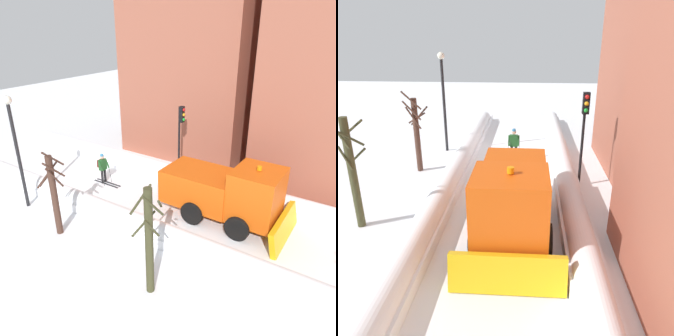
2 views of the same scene
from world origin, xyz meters
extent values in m
plane|color=white|center=(0.00, 10.00, 0.00)|extent=(80.00, 80.00, 0.00)
cube|color=white|center=(-2.61, 10.00, 0.25)|extent=(1.10, 36.00, 0.50)
cylinder|color=white|center=(-2.61, 10.00, 0.50)|extent=(0.90, 34.20, 0.90)
cube|color=white|center=(2.61, 10.00, 0.21)|extent=(1.10, 36.00, 0.43)
cylinder|color=white|center=(2.61, 10.00, 0.43)|extent=(0.90, 34.20, 0.90)
cube|color=#DB510F|center=(-0.40, 7.37, 1.40)|extent=(2.30, 3.40, 1.60)
cube|color=#DB510F|center=(-0.40, 10.07, 1.75)|extent=(2.20, 2.00, 2.30)
cube|color=black|center=(-0.40, 11.03, 2.26)|extent=(1.85, 0.06, 1.01)
cube|color=gold|center=(-0.40, 11.42, 0.55)|extent=(3.20, 0.46, 1.13)
cylinder|color=orange|center=(-0.40, 10.07, 3.02)|extent=(0.20, 0.20, 0.18)
cylinder|color=black|center=(-1.55, 9.77, 0.55)|extent=(0.25, 1.10, 1.10)
cylinder|color=black|center=(0.75, 9.77, 0.55)|extent=(0.25, 1.10, 1.10)
cylinder|color=black|center=(-1.55, 7.57, 0.55)|extent=(0.25, 1.10, 1.10)
cylinder|color=black|center=(0.75, 7.57, 0.55)|extent=(0.25, 1.10, 1.10)
cylinder|color=black|center=(-0.20, 1.20, 0.41)|extent=(0.14, 0.14, 0.82)
cylinder|color=black|center=(0.02, 1.20, 0.41)|extent=(0.14, 0.14, 0.82)
cube|color=#1E5123|center=(-0.09, 1.20, 1.13)|extent=(0.42, 0.26, 0.62)
cube|color=#591E19|center=(-0.09, 0.99, 1.16)|extent=(0.32, 0.16, 0.44)
sphere|color=tan|center=(-0.09, 1.20, 1.60)|extent=(0.24, 0.24, 0.24)
sphere|color=teal|center=(-0.09, 1.20, 1.70)|extent=(0.22, 0.22, 0.22)
cylinder|color=#1E5123|center=(-0.35, 1.30, 1.16)|extent=(0.09, 0.33, 0.56)
cylinder|color=#1E5123|center=(0.17, 1.30, 1.16)|extent=(0.09, 0.33, 0.56)
cube|color=black|center=(-0.20, 1.45, 0.01)|extent=(0.09, 1.80, 0.03)
cube|color=black|center=(0.02, 1.45, 0.01)|extent=(0.09, 1.80, 0.03)
cylinder|color=#262628|center=(-0.39, 1.42, 0.60)|extent=(0.02, 0.19, 1.19)
cylinder|color=#262628|center=(0.21, 1.42, 0.60)|extent=(0.02, 0.19, 1.19)
cylinder|color=black|center=(-3.24, 4.36, 1.70)|extent=(0.12, 0.12, 3.40)
cube|color=black|center=(-3.24, 4.50, 3.85)|extent=(0.28, 0.24, 0.90)
sphere|color=red|center=(-3.24, 4.63, 4.13)|extent=(0.18, 0.18, 0.18)
sphere|color=gold|center=(-3.24, 4.63, 3.85)|extent=(0.18, 0.18, 0.18)
sphere|color=green|center=(-3.24, 4.63, 3.57)|extent=(0.18, 0.18, 0.18)
cylinder|color=black|center=(3.98, -0.19, 2.62)|extent=(0.16, 0.16, 5.24)
sphere|color=silver|center=(3.98, -0.19, 5.42)|extent=(0.40, 0.40, 0.40)
cylinder|color=#452D23|center=(4.62, 3.03, 1.85)|extent=(0.28, 0.28, 3.70)
cylinder|color=#452D23|center=(4.66, 3.33, 3.16)|extent=(0.91, 0.20, 0.91)
cylinder|color=#452D23|center=(4.64, 3.27, 2.79)|extent=(0.73, 0.12, 1.09)
cylinder|color=#452D23|center=(4.53, 2.69, 2.76)|extent=(1.03, 0.36, 1.05)
cylinder|color=#452D23|center=(4.63, 3.34, 3.65)|extent=(0.94, 0.10, 0.88)
cylinder|color=#452D23|center=(4.64, 2.74, 2.67)|extent=(0.87, 0.13, 0.58)
cylinder|color=#3C3C23|center=(5.14, 8.43, 2.02)|extent=(0.28, 0.28, 4.05)
cylinder|color=#3C3C23|center=(5.23, 8.67, 3.55)|extent=(0.76, 0.33, 0.95)
cylinder|color=#3C3C23|center=(5.03, 8.13, 2.60)|extent=(0.88, 0.43, 0.76)
cylinder|color=#3C3C23|center=(5.21, 8.59, 2.70)|extent=(0.54, 0.27, 0.80)
cylinder|color=#3C3C23|center=(4.98, 8.76, 3.53)|extent=(0.96, 0.61, 0.87)
cylinder|color=#3C3C23|center=(5.10, 8.11, 3.55)|extent=(0.96, 0.22, 0.76)
camera|label=1|loc=(12.04, 13.75, 8.66)|focal=34.98mm
camera|label=2|loc=(-0.86, 18.74, 6.57)|focal=36.09mm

